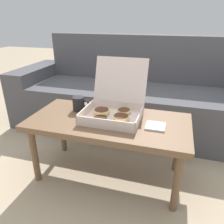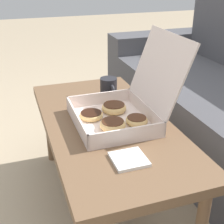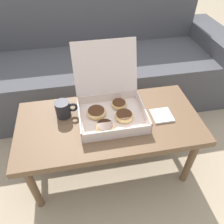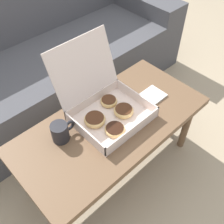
# 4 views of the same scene
# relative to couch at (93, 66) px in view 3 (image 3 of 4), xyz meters

# --- Properties ---
(ground_plane) EXTENTS (12.00, 12.00, 0.00)m
(ground_plane) POSITION_rel_couch_xyz_m (0.00, -0.81, -0.31)
(ground_plane) COLOR tan
(couch) EXTENTS (2.43, 0.81, 0.91)m
(couch) POSITION_rel_couch_xyz_m (0.00, 0.00, 0.00)
(couch) COLOR #4C4C51
(couch) RESTS_ON ground_plane
(coffee_table) EXTENTS (1.06, 0.52, 0.45)m
(coffee_table) POSITION_rel_couch_xyz_m (0.00, -0.86, 0.09)
(coffee_table) COLOR brown
(coffee_table) RESTS_ON ground_plane
(pastry_box) EXTENTS (0.38, 0.43, 0.37)m
(pastry_box) POSITION_rel_couch_xyz_m (0.02, -0.79, 0.21)
(pastry_box) COLOR silver
(pastry_box) RESTS_ON coffee_table
(coffee_mug) EXTENTS (0.13, 0.09, 0.10)m
(coffee_mug) POSITION_rel_couch_xyz_m (-0.25, -0.76, 0.19)
(coffee_mug) COLOR #232328
(coffee_mug) RESTS_ON coffee_table
(napkin_stack) EXTENTS (0.12, 0.12, 0.01)m
(napkin_stack) POSITION_rel_couch_xyz_m (0.31, -0.88, 0.15)
(napkin_stack) COLOR white
(napkin_stack) RESTS_ON coffee_table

